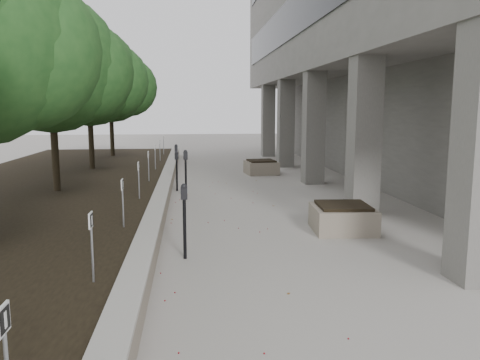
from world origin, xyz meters
TOP-DOWN VIEW (x-y plane):
  - ground at (0.00, 0.00)m, footprint 90.00×90.00m
  - retaining_wall at (-1.82, 9.00)m, footprint 0.39×26.00m
  - planting_bed at (-5.50, 9.00)m, footprint 7.00×26.00m
  - crabapple_tree_3 at (-4.80, 8.00)m, footprint 4.60×4.00m
  - crabapple_tree_4 at (-4.80, 13.00)m, footprint 4.60×4.00m
  - crabapple_tree_5 at (-4.80, 18.00)m, footprint 4.60×4.00m
  - parking_sign_2 at (-2.35, 0.50)m, footprint 0.04×0.22m
  - parking_sign_3 at (-2.35, 3.50)m, footprint 0.04×0.22m
  - parking_sign_4 at (-2.35, 6.50)m, footprint 0.04×0.22m
  - parking_sign_5 at (-2.35, 9.50)m, footprint 0.04×0.22m
  - parking_sign_6 at (-2.35, 12.50)m, footprint 0.04×0.22m
  - parking_sign_7 at (-2.35, 15.50)m, footprint 0.04×0.22m
  - parking_sign_8 at (-2.35, 18.50)m, footprint 0.04×0.22m
  - parking_meter_2 at (-1.15, 2.63)m, footprint 0.14×0.10m
  - parking_meter_3 at (-1.17, 8.74)m, footprint 0.16×0.12m
  - parking_meter_4 at (-1.47, 9.88)m, footprint 0.15×0.12m
  - parking_meter_5 at (-1.55, 12.36)m, footprint 0.14×0.10m
  - planter_front at (2.33, 4.25)m, footprint 1.40×1.40m
  - planter_back at (1.91, 13.65)m, footprint 1.39×1.39m
  - berry_scatter at (-0.10, 5.00)m, footprint 3.30×14.10m

SIDE VIEW (x-z plane):
  - ground at x=0.00m, z-range 0.00..0.00m
  - berry_scatter at x=-0.10m, z-range 0.00..0.02m
  - planting_bed at x=-5.50m, z-range 0.00..0.40m
  - retaining_wall at x=-1.82m, z-range 0.00..0.50m
  - planter_back at x=1.91m, z-range 0.00..0.59m
  - planter_front at x=2.33m, z-range 0.00..0.61m
  - parking_meter_4 at x=-1.47m, z-range 0.00..1.32m
  - parking_meter_5 at x=-1.55m, z-range 0.00..1.36m
  - parking_meter_2 at x=-1.15m, z-range 0.00..1.39m
  - parking_meter_3 at x=-1.17m, z-range 0.00..1.46m
  - parking_sign_2 at x=-2.35m, z-range 0.40..1.36m
  - parking_sign_3 at x=-2.35m, z-range 0.40..1.36m
  - parking_sign_4 at x=-2.35m, z-range 0.40..1.36m
  - parking_sign_5 at x=-2.35m, z-range 0.40..1.36m
  - parking_sign_6 at x=-2.35m, z-range 0.40..1.36m
  - parking_sign_7 at x=-2.35m, z-range 0.40..1.36m
  - parking_sign_8 at x=-2.35m, z-range 0.40..1.36m
  - crabapple_tree_3 at x=-4.80m, z-range 0.40..5.84m
  - crabapple_tree_4 at x=-4.80m, z-range 0.40..5.84m
  - crabapple_tree_5 at x=-4.80m, z-range 0.40..5.84m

